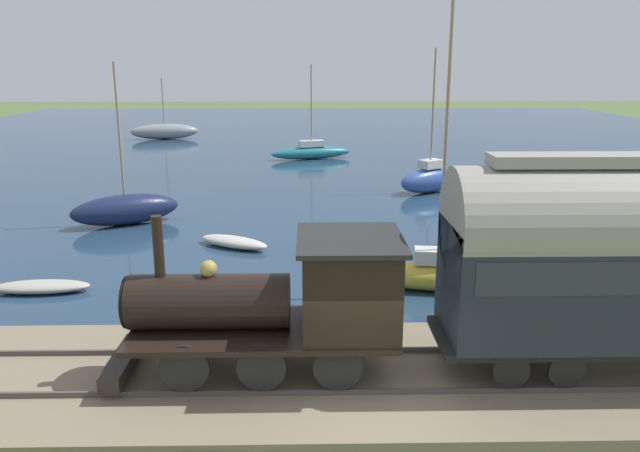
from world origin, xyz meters
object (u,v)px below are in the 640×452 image
sailboat_gray (165,131)px  rowboat_off_pier (41,287)px  sailboat_navy (126,209)px  steam_locomotive (291,297)px  sailboat_yellow (439,273)px  rowboat_far_out (526,240)px  sailboat_teal (311,152)px  sailboat_blue (430,179)px  rowboat_near_shore (234,242)px

sailboat_gray → rowboat_off_pier: size_ratio=2.06×
rowboat_off_pier → sailboat_navy: bearing=-4.9°
sailboat_gray → sailboat_navy: bearing=177.6°
steam_locomotive → sailboat_yellow: 7.62m
rowboat_off_pier → rowboat_far_out: 17.43m
steam_locomotive → sailboat_teal: (32.93, -0.62, -1.62)m
sailboat_blue → rowboat_near_shore: size_ratio=2.49×
sailboat_blue → sailboat_navy: sailboat_blue is taller
rowboat_far_out → sailboat_navy: bearing=66.9°
rowboat_far_out → rowboat_near_shore: 11.33m
sailboat_yellow → sailboat_teal: sailboat_yellow is taller
rowboat_near_shore → sailboat_teal: bearing=21.0°
rowboat_off_pier → rowboat_near_shore: size_ratio=0.99×
sailboat_navy → rowboat_near_shore: (-3.59, -5.13, -0.48)m
sailboat_blue → sailboat_navy: size_ratio=1.10×
steam_locomotive → sailboat_yellow: size_ratio=0.70×
sailboat_teal → sailboat_blue: bearing=-169.4°
steam_locomotive → sailboat_gray: bearing=15.7°
sailboat_gray → sailboat_teal: sailboat_teal is taller
sailboat_blue → rowboat_near_shore: sailboat_blue is taller
sailboat_gray → sailboat_navy: (-30.67, -5.06, -0.02)m
rowboat_off_pier → rowboat_near_shore: rowboat_near_shore is taller
steam_locomotive → sailboat_blue: (20.95, -7.00, -1.40)m
steam_locomotive → rowboat_far_out: 14.07m
sailboat_yellow → sailboat_navy: bearing=63.4°
sailboat_navy → rowboat_near_shore: sailboat_navy is taller
rowboat_off_pier → rowboat_far_out: rowboat_far_out is taller
sailboat_blue → sailboat_teal: bearing=-6.0°
sailboat_gray → rowboat_far_out: sailboat_gray is taller
steam_locomotive → rowboat_near_shore: steam_locomotive is taller
rowboat_near_shore → sailboat_gray: bearing=45.5°
sailboat_gray → rowboat_off_pier: 39.28m
steam_locomotive → sailboat_blue: size_ratio=0.82×
sailboat_gray → rowboat_near_shore: size_ratio=2.04×
sailboat_yellow → rowboat_off_pier: size_ratio=2.94×
sailboat_blue → steam_locomotive: bearing=127.5°
rowboat_off_pier → rowboat_near_shore: (4.72, -5.43, 0.03)m
sailboat_navy → sailboat_gray: bearing=-18.3°
sailboat_teal → rowboat_far_out: size_ratio=2.33×
steam_locomotive → sailboat_teal: sailboat_teal is taller
steam_locomotive → rowboat_near_shore: bearing=13.1°
sailboat_blue → rowboat_near_shore: bearing=103.1°
steam_locomotive → sailboat_blue: bearing=-18.5°
sailboat_blue → sailboat_navy: 16.05m
sailboat_navy → sailboat_teal: bearing=-51.6°
sailboat_gray → sailboat_blue: (-24.05, -19.69, 0.04)m
sailboat_yellow → rowboat_near_shore: 8.42m
sailboat_gray → rowboat_far_out: size_ratio=2.16×
sailboat_teal → sailboat_yellow: bearing=170.6°
sailboat_blue → rowboat_off_pier: 21.12m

